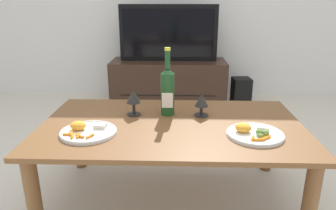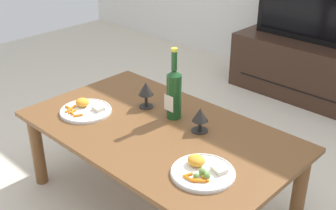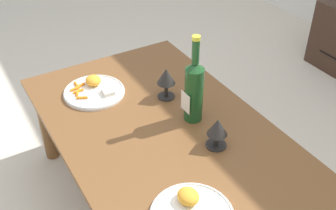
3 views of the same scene
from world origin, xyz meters
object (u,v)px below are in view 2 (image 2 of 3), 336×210
object	(u,v)px
tv_stand	(309,70)
tv_screen	(319,6)
dinner_plate_left	(85,110)
wine_bottle	(174,92)
dining_table	(159,140)
goblet_right	(200,116)
goblet_left	(146,90)
dinner_plate_right	(202,171)

from	to	relation	value
tv_stand	tv_screen	xyz separation A→B (m)	(0.00, -0.00, 0.52)
tv_stand	dinner_plate_left	distance (m)	2.00
wine_bottle	dining_table	bearing A→B (deg)	-79.42
dining_table	wine_bottle	world-z (taller)	wine_bottle
dining_table	goblet_right	world-z (taller)	goblet_right
tv_screen	goblet_right	size ratio (longest dim) A/B	8.08
dining_table	dinner_plate_left	world-z (taller)	dinner_plate_left
tv_stand	dinner_plate_left	xyz separation A→B (m)	(-0.34, -1.95, 0.25)
goblet_left	dining_table	bearing A→B (deg)	-29.74
tv_stand	dining_table	bearing A→B (deg)	-87.66
goblet_right	dinner_plate_right	xyz separation A→B (m)	(0.24, -0.27, -0.07)
dining_table	tv_stand	size ratio (longest dim) A/B	1.12
tv_screen	dinner_plate_right	distance (m)	2.03
tv_screen	goblet_right	distance (m)	1.71
dining_table	goblet_left	size ratio (longest dim) A/B	9.42
tv_stand	wine_bottle	world-z (taller)	wine_bottle
tv_screen	goblet_left	bearing A→B (deg)	-94.94
tv_screen	dinner_plate_right	size ratio (longest dim) A/B	3.75
goblet_left	tv_screen	bearing A→B (deg)	85.06
wine_bottle	dinner_plate_right	xyz separation A→B (m)	(0.43, -0.29, -0.13)
dining_table	goblet_right	distance (m)	0.26
dinner_plate_right	tv_stand	bearing A→B (deg)	103.79
dining_table	tv_screen	distance (m)	1.85
dinner_plate_left	goblet_left	bearing A→B (deg)	53.70
tv_screen	goblet_left	xyz separation A→B (m)	(-0.15, -1.68, -0.19)
dining_table	goblet_left	xyz separation A→B (m)	(-0.22, 0.13, 0.17)
dining_table	dinner_plate_left	bearing A→B (deg)	-161.09
goblet_left	dinner_plate_right	bearing A→B (deg)	-23.32
dining_table	tv_stand	xyz separation A→B (m)	(-0.07, 1.81, -0.17)
dinner_plate_right	tv_screen	bearing A→B (deg)	103.80
goblet_left	tv_stand	bearing A→B (deg)	85.07
dinner_plate_left	dinner_plate_right	size ratio (longest dim) A/B	1.01
goblet_right	wine_bottle	bearing A→B (deg)	174.68
dining_table	dinner_plate_right	xyz separation A→B (m)	(0.41, -0.14, 0.08)
tv_screen	wine_bottle	xyz separation A→B (m)	(0.05, -1.67, -0.14)
goblet_left	dinner_plate_left	distance (m)	0.34
dinner_plate_left	dining_table	bearing A→B (deg)	18.91
tv_stand	goblet_right	size ratio (longest dim) A/B	9.72
goblet_right	dinner_plate_left	size ratio (longest dim) A/B	0.46
tv_stand	goblet_right	distance (m)	1.73
wine_bottle	dinner_plate_right	size ratio (longest dim) A/B	1.39
dining_table	wine_bottle	distance (m)	0.26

